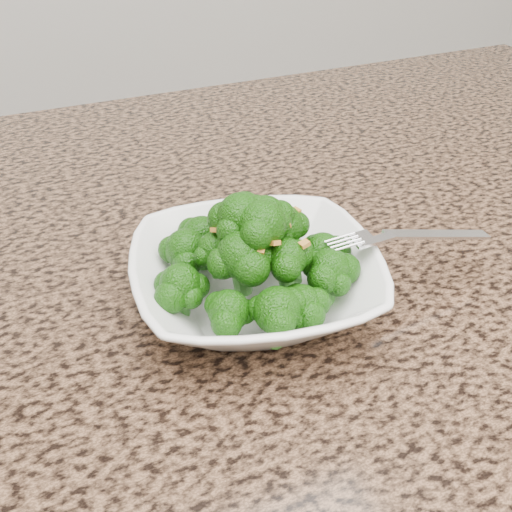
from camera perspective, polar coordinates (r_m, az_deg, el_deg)
name	(u,v)px	position (r m, az deg, el deg)	size (l,w,h in m)	color
granite_counter	(187,313)	(0.57, -6.12, -5.05)	(1.64, 1.04, 0.03)	brown
bowl	(256,280)	(0.54, 0.00, -2.16)	(0.21, 0.21, 0.05)	white
broccoli_pile	(256,220)	(0.51, 0.00, 3.19)	(0.18, 0.18, 0.07)	#175109
garlic_topping	(256,180)	(0.49, 0.00, 6.80)	(0.11, 0.11, 0.01)	gold
fork	(387,237)	(0.55, 11.54, 1.63)	(0.18, 0.03, 0.01)	silver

